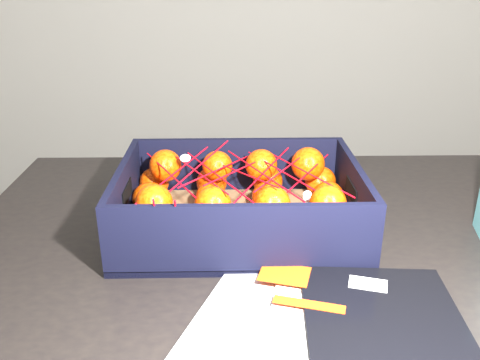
{
  "coord_description": "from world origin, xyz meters",
  "views": [
    {
      "loc": [
        0.07,
        -0.65,
        1.2
      ],
      "look_at": [
        0.09,
        0.15,
        0.86
      ],
      "focal_mm": 37.79,
      "sensor_mm": 36.0,
      "label": 1
    }
  ],
  "objects": [
    {
      "name": "magazine_stack",
      "position": [
        0.2,
        -0.13,
        0.76
      ],
      "size": [
        0.42,
        0.34,
        0.02
      ],
      "color": "beige",
      "rests_on": "table"
    },
    {
      "name": "table",
      "position": [
        0.18,
        0.16,
        0.65
      ],
      "size": [
        1.2,
        0.81,
        0.75
      ],
      "color": "black",
      "rests_on": "ground"
    },
    {
      "name": "produce_crate",
      "position": [
        0.09,
        0.18,
        0.79
      ],
      "size": [
        0.43,
        0.32,
        0.12
      ],
      "color": "olive",
      "rests_on": "table"
    },
    {
      "name": "clementine_heap",
      "position": [
        0.08,
        0.18,
        0.81
      ],
      "size": [
        0.41,
        0.3,
        0.11
      ],
      "color": "#E33B04",
      "rests_on": "produce_crate"
    },
    {
      "name": "mesh_net",
      "position": [
        0.08,
        0.17,
        0.86
      ],
      "size": [
        0.36,
        0.28,
        0.09
      ],
      "color": "red",
      "rests_on": "clementine_heap"
    }
  ]
}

